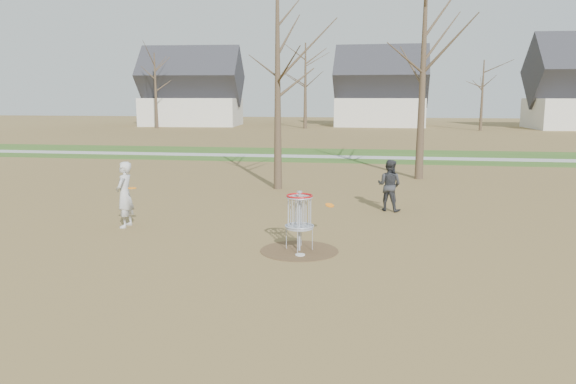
% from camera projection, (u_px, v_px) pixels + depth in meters
% --- Properties ---
extents(ground, '(160.00, 160.00, 0.00)m').
position_uv_depth(ground, '(299.00, 251.00, 12.85)').
color(ground, brown).
rests_on(ground, ground).
extents(green_band, '(160.00, 8.00, 0.01)m').
position_uv_depth(green_band, '(348.00, 155.00, 33.28)').
color(green_band, '#2D5119').
rests_on(green_band, ground).
extents(footpath, '(160.00, 1.50, 0.01)m').
position_uv_depth(footpath, '(347.00, 157.00, 32.31)').
color(footpath, '#9E9E99').
rests_on(footpath, green_band).
extents(dirt_circle, '(1.80, 1.80, 0.01)m').
position_uv_depth(dirt_circle, '(299.00, 251.00, 12.85)').
color(dirt_circle, '#47331E').
rests_on(dirt_circle, ground).
extents(player_standing, '(0.43, 0.65, 1.78)m').
position_uv_depth(player_standing, '(125.00, 195.00, 15.03)').
color(player_standing, '#BDBDBD').
rests_on(player_standing, ground).
extents(player_throwing, '(0.94, 0.85, 1.59)m').
position_uv_depth(player_throwing, '(389.00, 185.00, 17.20)').
color(player_throwing, '#2D2E31').
rests_on(player_throwing, ground).
extents(disc_grounded, '(0.22, 0.22, 0.02)m').
position_uv_depth(disc_grounded, '(300.00, 255.00, 12.46)').
color(disc_grounded, silver).
rests_on(disc_grounded, dirt_circle).
extents(discs_in_play, '(5.39, 0.34, 0.39)m').
position_uv_depth(discs_in_play, '(233.00, 197.00, 14.33)').
color(discs_in_play, orange).
rests_on(discs_in_play, ground).
extents(disc_golf_basket, '(0.64, 0.64, 1.35)m').
position_uv_depth(disc_golf_basket, '(299.00, 212.00, 12.69)').
color(disc_golf_basket, '#9EA3AD').
rests_on(disc_golf_basket, ground).
extents(bare_trees, '(52.62, 44.98, 9.00)m').
position_uv_depth(bare_trees, '(380.00, 73.00, 46.50)').
color(bare_trees, '#382B1E').
rests_on(bare_trees, ground).
extents(houses_row, '(56.51, 10.01, 7.26)m').
position_uv_depth(houses_row, '(402.00, 95.00, 62.74)').
color(houses_row, silver).
rests_on(houses_row, ground).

